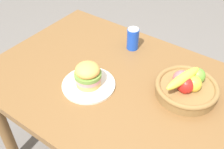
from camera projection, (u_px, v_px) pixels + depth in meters
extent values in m
cube|color=brown|center=(125.00, 88.00, 1.30)|extent=(1.40, 0.90, 0.04)
cylinder|color=brown|center=(3.00, 126.00, 1.59)|extent=(0.07, 0.07, 0.71)
cylinder|color=brown|center=(83.00, 63.00, 2.05)|extent=(0.07, 0.07, 0.71)
cylinder|color=silver|center=(89.00, 85.00, 1.28)|extent=(0.26, 0.26, 0.01)
cylinder|color=#DBAD60|center=(88.00, 81.00, 1.26)|extent=(0.12, 0.12, 0.03)
cylinder|color=pink|center=(88.00, 77.00, 1.25)|extent=(0.12, 0.12, 0.02)
cylinder|color=olive|center=(88.00, 74.00, 1.23)|extent=(0.13, 0.13, 0.02)
ellipsoid|color=#DF9F4D|center=(88.00, 70.00, 1.22)|extent=(0.12, 0.12, 0.06)
cylinder|color=blue|center=(133.00, 39.00, 1.48)|extent=(0.07, 0.07, 0.12)
cylinder|color=silver|center=(133.00, 29.00, 1.44)|extent=(0.06, 0.06, 0.00)
cylinder|color=olive|center=(186.00, 90.00, 1.22)|extent=(0.28, 0.28, 0.05)
torus|color=olive|center=(187.00, 86.00, 1.21)|extent=(0.29, 0.29, 0.02)
sphere|color=gold|center=(193.00, 84.00, 1.18)|extent=(0.07, 0.07, 0.07)
sphere|color=#6BAD38|center=(197.00, 76.00, 1.22)|extent=(0.07, 0.07, 0.07)
sphere|color=#D16066|center=(181.00, 79.00, 1.20)|extent=(0.08, 0.08, 0.08)
sphere|color=red|center=(186.00, 85.00, 1.17)|extent=(0.08, 0.08, 0.08)
ellipsoid|color=yellow|center=(183.00, 78.00, 1.16)|extent=(0.10, 0.22, 0.05)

